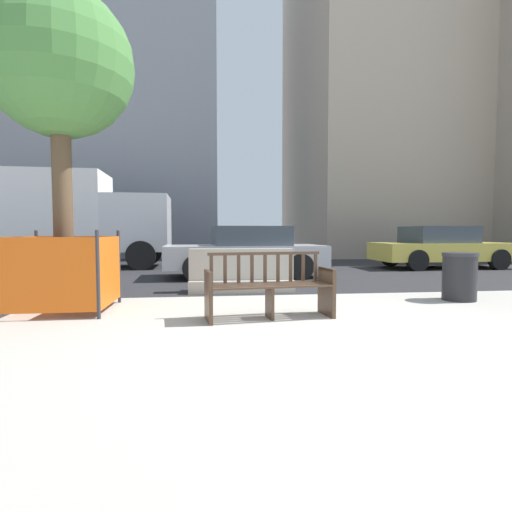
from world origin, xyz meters
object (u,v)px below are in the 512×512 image
Objects in this scene: street_bench at (269,289)px; street_tree at (59,67)px; jersey_barrier_centre at (241,274)px; construction_fence at (65,271)px; car_taxi_near at (441,248)px; car_sedan_mid at (246,252)px; delivery_truck at (54,216)px; trash_bin at (460,276)px.

street_tree reaches higher than street_bench.
construction_fence reaches higher than jersey_barrier_centre.
car_taxi_near is at bearing 45.42° from street_bench.
car_sedan_mid is 0.61× the size of delivery_truck.
trash_bin is (3.43, 1.00, 0.01)m from street_bench.
street_tree is (-2.73, -1.57, 3.16)m from jersey_barrier_centre.
trash_bin is at bearing 16.26° from street_bench.
construction_fence is 1.62× the size of trash_bin.
construction_fence is at bearing -26.57° from street_tree.
car_taxi_near is 1.06× the size of car_sedan_mid.
car_taxi_near is (6.68, 6.78, 0.27)m from street_bench.
delivery_truck reaches higher than street_bench.
construction_fence is at bearing 163.74° from street_bench.
street_bench reaches higher than jersey_barrier_centre.
street_tree reaches higher than construction_fence.
street_bench is 0.42× the size of car_sedan_mid.
street_tree is at bearing -150.02° from jersey_barrier_centre.
delivery_truck is (-2.78, 7.34, 1.09)m from construction_fence.
street_bench is 1.32× the size of construction_fence.
delivery_truck is at bearing 173.51° from car_taxi_near.
street_tree reaches higher than car_taxi_near.
car_sedan_mid reaches higher than trash_bin.
car_taxi_near is (6.85, 4.36, 0.33)m from jersey_barrier_centre.
delivery_truck is (-2.78, 7.34, -1.82)m from street_tree.
delivery_truck is at bearing 141.69° from trash_bin.
street_bench is 2.14× the size of trash_bin.
trash_bin is (6.32, 0.15, -0.18)m from construction_fence.
car_sedan_mid is (0.17, 5.02, 0.26)m from street_bench.
street_bench is 4.33m from street_tree.
construction_fence is at bearing -126.26° from car_sedan_mid.
street_tree is at bearing -126.26° from car_sedan_mid.
car_sedan_mid is at bearing 129.03° from trash_bin.
jersey_barrier_centre is (-0.17, 2.42, -0.06)m from street_bench.
trash_bin is at bearing -38.31° from delivery_truck.
construction_fence is 5.18m from car_sedan_mid.
delivery_truck is at bearing 124.72° from street_bench.
jersey_barrier_centre is 0.44× the size of street_tree.
street_bench is 0.86× the size of jersey_barrier_centre.
street_bench is 0.38× the size of street_tree.
delivery_truck is 8.46× the size of trash_bin.
construction_fence reaches higher than street_bench.
car_sedan_mid reaches higher than construction_fence.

